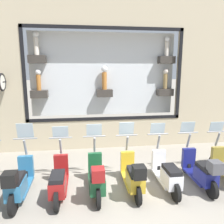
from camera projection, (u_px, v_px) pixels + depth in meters
The scene contains 8 objects.
ground_plane at pixel (120, 197), 5.30m from camera, with size 120.00×120.00×0.00m, color gray.
building_facade at pixel (105, 55), 8.12m from camera, with size 1.23×36.00×7.04m.
scooter_navy_2 at pixel (201, 171), 5.65m from camera, with size 1.79×0.61×1.56m.
scooter_white_3 at pixel (167, 173), 5.60m from camera, with size 1.79×0.60×1.55m.
scooter_yellow_4 at pixel (133, 175), 5.41m from camera, with size 1.79×0.60×1.60m.
scooter_green_5 at pixel (97, 177), 5.30m from camera, with size 1.79×0.60×1.58m.
scooter_red_6 at pixel (59, 180), 5.25m from camera, with size 1.79×0.60×1.55m.
scooter_teal_7 at pixel (19, 182), 5.06m from camera, with size 1.80×0.61×1.67m.
Camera 1 is at (-4.73, 0.85, 3.05)m, focal length 35.00 mm.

